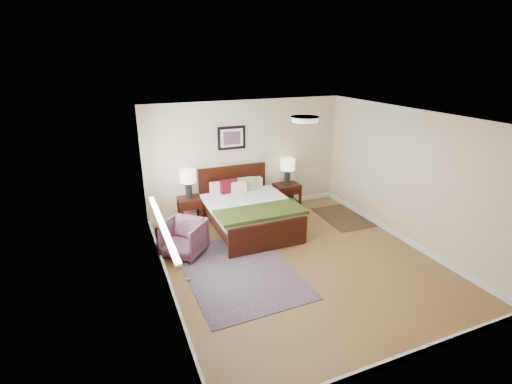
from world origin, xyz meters
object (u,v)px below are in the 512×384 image
lamp_right (288,167)px  bed (248,206)px  nightstand_left (190,204)px  armchair (183,238)px  lamp_left (188,179)px  rug_persian (239,271)px  nightstand_right (287,193)px

lamp_right → bed: bearing=-148.9°
nightstand_left → armchair: armchair is taller
lamp_left → lamp_right: 2.30m
lamp_right → armchair: lamp_right is taller
nightstand_left → lamp_left: bearing=90.0°
rug_persian → nightstand_left: bearing=96.4°
bed → nightstand_left: size_ratio=3.56×
bed → rug_persian: (-0.73, -1.44, -0.50)m
nightstand_left → armchair: 1.34m
nightstand_left → rug_persian: bearing=-82.2°
bed → nightstand_left: bearing=144.3°
nightstand_left → lamp_left: 0.55m
nightstand_right → rug_persian: (-2.00, -2.19, -0.34)m
armchair → nightstand_right: bearing=66.9°
lamp_left → nightstand_right: bearing=-0.3°
bed → nightstand_left: 1.27m
nightstand_right → lamp_right: size_ratio=0.94×
lamp_right → armchair: bearing=-154.6°
bed → armchair: bearing=-160.1°
nightstand_right → lamp_left: lamp_left is taller
nightstand_left → lamp_right: bearing=0.5°
lamp_left → armchair: bearing=-108.0°
nightstand_right → lamp_right: lamp_right is taller
nightstand_left → nightstand_right: size_ratio=0.99×
nightstand_right → lamp_right: bearing=90.0°
bed → lamp_left: bearing=143.6°
bed → nightstand_left: (-1.03, 0.74, -0.06)m
nightstand_right → lamp_left: bearing=179.7°
lamp_left → lamp_right: (2.30, 0.00, -0.00)m
lamp_left → lamp_right: bearing=0.0°
nightstand_left → armchair: bearing=-108.2°
bed → rug_persian: size_ratio=0.83×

